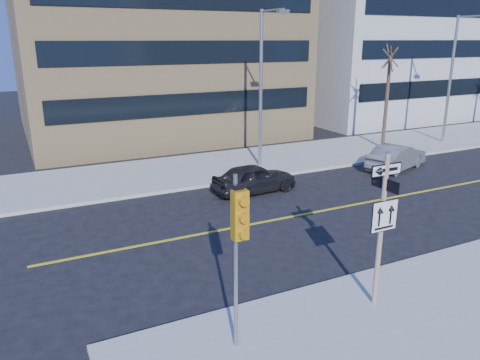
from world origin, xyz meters
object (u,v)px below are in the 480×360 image
parked_car_a (254,178)px  parked_car_b (397,157)px  sign_pole (382,221)px  streetlight_a (263,79)px  street_tree_west (390,60)px  traffic_signal (239,229)px  streetlight_b (455,71)px

parked_car_a → parked_car_b: (8.66, 0.08, 0.02)m
sign_pole → streetlight_a: streetlight_a is taller
parked_car_b → streetlight_a: 8.26m
street_tree_west → parked_car_b: bearing=-124.2°
parked_car_a → sign_pole: bearing=165.7°
parked_car_a → streetlight_a: bearing=-38.2°
parked_car_b → street_tree_west: 6.72m
traffic_signal → parked_car_a: size_ratio=1.02×
streetlight_a → streetlight_b: 14.00m
streetlight_b → street_tree_west: bearing=173.8°
street_tree_west → sign_pole: bearing=-133.3°
sign_pole → street_tree_west: 19.22m
parked_car_a → streetlight_a: 5.78m
streetlight_a → street_tree_west: (9.00, 0.54, 0.77)m
streetlight_a → streetlight_b: same height
streetlight_a → streetlight_b: bearing=0.0°
streetlight_a → parked_car_a: bearing=-123.8°
sign_pole → traffic_signal: bearing=-177.9°
traffic_signal → street_tree_west: street_tree_west is taller
street_tree_west → streetlight_b: bearing=-6.2°
parked_car_b → streetlight_b: size_ratio=0.52×
sign_pole → parked_car_b: (10.38, 9.96, -1.75)m
sign_pole → street_tree_west: bearing=46.7°
traffic_signal → streetlight_b: (22.00, 13.42, 1.73)m
traffic_signal → streetlight_b: bearing=31.4°
parked_car_a → streetlight_b: 17.12m
streetlight_a → streetlight_b: (14.00, 0.00, 0.00)m
traffic_signal → parked_car_b: (14.38, 10.11, -2.34)m
streetlight_b → sign_pole: bearing=-143.6°
sign_pole → street_tree_west: street_tree_west is taller
streetlight_b → street_tree_west: size_ratio=1.26×
streetlight_b → parked_car_b: bearing=-156.5°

